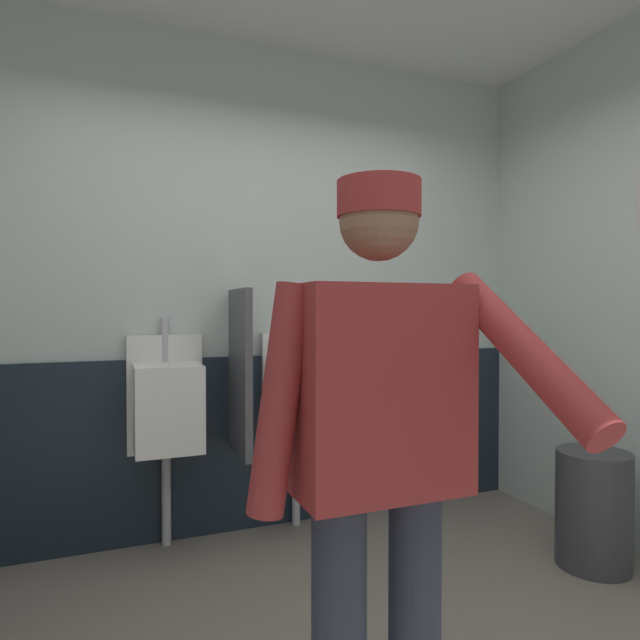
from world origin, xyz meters
TOP-DOWN VIEW (x-y plane):
  - wall_back at (0.00, 1.64)m, footprint 4.16×0.12m
  - wainscot_band_back at (0.00, 1.56)m, footprint 3.56×0.03m
  - urinal_left at (-0.51, 1.42)m, footprint 0.40×0.34m
  - urinal_middle at (0.24, 1.42)m, footprint 0.40×0.34m
  - privacy_divider_panel at (-0.14, 1.35)m, footprint 0.04×0.40m
  - person at (-0.15, -0.28)m, footprint 0.66×0.60m
  - trash_bin at (1.45, 0.47)m, footprint 0.35×0.35m

SIDE VIEW (x-z plane):
  - trash_bin at x=1.45m, z-range 0.00..0.58m
  - wainscot_band_back at x=0.00m, z-range 0.00..1.02m
  - urinal_left at x=-0.51m, z-range 0.16..1.40m
  - urinal_middle at x=0.24m, z-range 0.16..1.40m
  - person at x=-0.15m, z-range 0.14..1.75m
  - privacy_divider_panel at x=-0.14m, z-range 0.50..1.40m
  - wall_back at x=0.00m, z-range 0.00..2.85m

